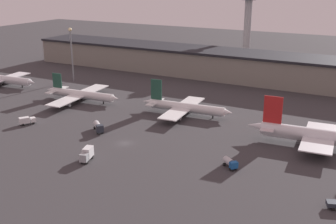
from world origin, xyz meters
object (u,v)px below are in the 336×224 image
object	(u,v)px
service_vehicle_2	(27,120)
service_vehicle_4	(87,154)
airplane_1	(81,95)
service_vehicle_1	(98,127)
airplane_2	(185,107)
airplane_3	(324,137)
service_vehicle_5	(230,163)
airplane_0	(3,79)
control_tower	(248,20)

from	to	relation	value
service_vehicle_2	service_vehicle_4	world-z (taller)	service_vehicle_4
airplane_1	service_vehicle_1	xyz separation A→B (m)	(29.19, -26.39, -1.15)
airplane_2	service_vehicle_1	world-z (taller)	airplane_2
airplane_3	service_vehicle_5	world-z (taller)	airplane_3
service_vehicle_4	service_vehicle_5	xyz separation A→B (m)	(38.50, 15.07, -0.50)
airplane_1	service_vehicle_1	size ratio (longest dim) A/B	5.20
airplane_0	service_vehicle_5	bearing A→B (deg)	-19.78
service_vehicle_5	service_vehicle_1	bearing A→B (deg)	-149.09
service_vehicle_1	service_vehicle_4	bearing A→B (deg)	-19.22
service_vehicle_1	control_tower	distance (m)	147.22
airplane_3	service_vehicle_5	size ratio (longest dim) A/B	9.27
service_vehicle_2	service_vehicle_4	bearing A→B (deg)	-78.25
control_tower	airplane_3	bearing A→B (deg)	-61.85
airplane_1	control_tower	size ratio (longest dim) A/B	0.84
airplane_3	control_tower	distance (m)	142.17
airplane_1	service_vehicle_5	distance (m)	85.84
airplane_3	service_vehicle_2	bearing A→B (deg)	-168.69
airplane_2	airplane_3	world-z (taller)	airplane_3
service_vehicle_1	control_tower	xyz separation A→B (m)	(4.81, 145.19, 23.89)
service_vehicle_1	service_vehicle_2	bearing A→B (deg)	-124.93
airplane_3	service_vehicle_1	size ratio (longest dim) A/B	6.79
airplane_1	service_vehicle_5	world-z (taller)	airplane_1
airplane_1	service_vehicle_2	xyz separation A→B (m)	(2.03, -33.04, -1.29)
airplane_1	service_vehicle_2	distance (m)	33.13
service_vehicle_5	service_vehicle_2	bearing A→B (deg)	-141.86
airplane_0	service_vehicle_5	distance (m)	135.83
service_vehicle_1	service_vehicle_2	distance (m)	27.97
airplane_3	service_vehicle_2	distance (m)	102.19
service_vehicle_4	service_vehicle_5	size ratio (longest dim) A/B	1.20
airplane_2	service_vehicle_4	xyz separation A→B (m)	(-6.51, -51.71, -0.93)
service_vehicle_4	service_vehicle_5	world-z (taller)	service_vehicle_4
airplane_1	service_vehicle_1	bearing A→B (deg)	-46.70
service_vehicle_2	airplane_1	bearing A→B (deg)	35.38
service_vehicle_1	service_vehicle_4	distance (m)	24.06
airplane_1	airplane_2	world-z (taller)	airplane_2
service_vehicle_5	airplane_3	bearing A→B (deg)	90.23
service_vehicle_2	control_tower	world-z (taller)	control_tower
airplane_0	service_vehicle_2	world-z (taller)	airplane_0
airplane_2	control_tower	size ratio (longest dim) A/B	0.84
service_vehicle_1	airplane_3	bearing A→B (deg)	58.01
airplane_2	service_vehicle_2	size ratio (longest dim) A/B	6.29
airplane_2	airplane_3	bearing A→B (deg)	-14.73
airplane_0	service_vehicle_4	world-z (taller)	airplane_0
airplane_0	service_vehicle_4	bearing A→B (deg)	-33.27
airplane_0	service_vehicle_5	size ratio (longest dim) A/B	7.47
service_vehicle_2	service_vehicle_4	xyz separation A→B (m)	(39.01, -14.29, 0.44)
airplane_3	service_vehicle_5	xyz separation A→B (m)	(-20.75, -27.21, -2.24)
service_vehicle_2	service_vehicle_4	size ratio (longest dim) A/B	0.94
service_vehicle_4	control_tower	distance (m)	167.95
airplane_3	service_vehicle_4	xyz separation A→B (m)	(-59.25, -42.28, -1.75)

